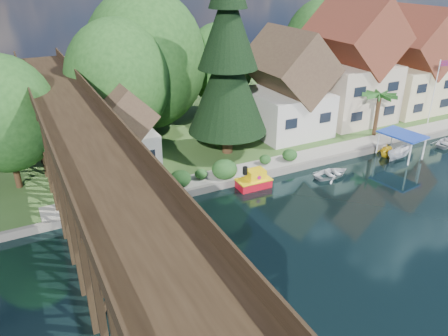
{
  "coord_description": "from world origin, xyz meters",
  "views": [
    {
      "loc": [
        -19.42,
        -21.19,
        17.35
      ],
      "look_at": [
        -5.58,
        6.0,
        2.93
      ],
      "focal_mm": 35.0,
      "sensor_mm": 36.0,
      "label": 1
    }
  ],
  "objects_px": {
    "house_left": "(287,90)",
    "house_right": "(410,67)",
    "boat_white_a": "(332,173)",
    "trestle_bridge": "(84,170)",
    "tugboat": "(254,180)",
    "boat_canopy": "(400,148)",
    "conifer": "(228,61)",
    "palm_tree": "(380,97)",
    "shed": "(124,134)",
    "boat_yellow": "(387,149)",
    "flagpole": "(437,86)",
    "house_center": "(351,68)"
  },
  "relations": [
    {
      "from": "tugboat",
      "to": "trestle_bridge",
      "type": "bearing_deg",
      "value": -172.52
    },
    {
      "from": "tugboat",
      "to": "house_left",
      "type": "bearing_deg",
      "value": 44.35
    },
    {
      "from": "trestle_bridge",
      "to": "boat_white_a",
      "type": "xyz_separation_m",
      "value": [
        21.06,
        0.46,
        -4.99
      ]
    },
    {
      "from": "house_center",
      "to": "boat_yellow",
      "type": "relative_size",
      "value": 5.32
    },
    {
      "from": "trestle_bridge",
      "to": "house_right",
      "type": "distance_m",
      "value": 42.41
    },
    {
      "from": "house_right",
      "to": "shed",
      "type": "height_order",
      "value": "house_right"
    },
    {
      "from": "shed",
      "to": "house_center",
      "type": "bearing_deg",
      "value": 4.24
    },
    {
      "from": "house_center",
      "to": "shed",
      "type": "bearing_deg",
      "value": -175.76
    },
    {
      "from": "boat_white_a",
      "to": "trestle_bridge",
      "type": "bearing_deg",
      "value": 89.98
    },
    {
      "from": "house_center",
      "to": "palm_tree",
      "type": "bearing_deg",
      "value": -101.14
    },
    {
      "from": "shed",
      "to": "boat_canopy",
      "type": "xyz_separation_m",
      "value": [
        24.4,
        -8.74,
        -2.72
      ]
    },
    {
      "from": "conifer",
      "to": "palm_tree",
      "type": "distance_m",
      "value": 17.04
    },
    {
      "from": "trestle_bridge",
      "to": "boat_yellow",
      "type": "height_order",
      "value": "trestle_bridge"
    },
    {
      "from": "tugboat",
      "to": "boat_canopy",
      "type": "bearing_deg",
      "value": -4.45
    },
    {
      "from": "trestle_bridge",
      "to": "shed",
      "type": "bearing_deg",
      "value": 61.81
    },
    {
      "from": "house_left",
      "to": "boat_canopy",
      "type": "xyz_separation_m",
      "value": [
        6.4,
        -10.24,
        -4.03
      ]
    },
    {
      "from": "house_center",
      "to": "palm_tree",
      "type": "relative_size",
      "value": 2.83
    },
    {
      "from": "trestle_bridge",
      "to": "house_right",
      "type": "relative_size",
      "value": 3.55
    },
    {
      "from": "trestle_bridge",
      "to": "house_left",
      "type": "relative_size",
      "value": 4.01
    },
    {
      "from": "flagpole",
      "to": "boat_white_a",
      "type": "height_order",
      "value": "flagpole"
    },
    {
      "from": "house_left",
      "to": "house_right",
      "type": "height_order",
      "value": "house_right"
    },
    {
      "from": "house_center",
      "to": "boat_canopy",
      "type": "distance_m",
      "value": 12.26
    },
    {
      "from": "house_right",
      "to": "palm_tree",
      "type": "bearing_deg",
      "value": -152.04
    },
    {
      "from": "tugboat",
      "to": "boat_canopy",
      "type": "distance_m",
      "value": 15.68
    },
    {
      "from": "boat_white_a",
      "to": "boat_canopy",
      "type": "relative_size",
      "value": 0.8
    },
    {
      "from": "house_left",
      "to": "boat_yellow",
      "type": "height_order",
      "value": "house_left"
    },
    {
      "from": "house_left",
      "to": "house_center",
      "type": "distance_m",
      "value": 9.1
    },
    {
      "from": "house_center",
      "to": "boat_white_a",
      "type": "bearing_deg",
      "value": -135.18
    },
    {
      "from": "boat_canopy",
      "to": "boat_yellow",
      "type": "height_order",
      "value": "boat_canopy"
    },
    {
      "from": "trestle_bridge",
      "to": "boat_yellow",
      "type": "xyz_separation_m",
      "value": [
        28.86,
        1.65,
        -4.66
      ]
    },
    {
      "from": "conifer",
      "to": "palm_tree",
      "type": "bearing_deg",
      "value": -10.91
    },
    {
      "from": "palm_tree",
      "to": "tugboat",
      "type": "relative_size",
      "value": 1.67
    },
    {
      "from": "house_left",
      "to": "trestle_bridge",
      "type": "bearing_deg",
      "value": -154.79
    },
    {
      "from": "trestle_bridge",
      "to": "flagpole",
      "type": "bearing_deg",
      "value": 7.6
    },
    {
      "from": "shed",
      "to": "palm_tree",
      "type": "xyz_separation_m",
      "value": [
        25.84,
        -3.89,
        0.96
      ]
    },
    {
      "from": "palm_tree",
      "to": "boat_white_a",
      "type": "distance_m",
      "value": 11.83
    },
    {
      "from": "house_left",
      "to": "boat_white_a",
      "type": "relative_size",
      "value": 3.16
    },
    {
      "from": "boat_canopy",
      "to": "boat_yellow",
      "type": "distance_m",
      "value": 1.26
    },
    {
      "from": "boat_white_a",
      "to": "palm_tree",
      "type": "bearing_deg",
      "value": -64.3
    },
    {
      "from": "tugboat",
      "to": "boat_yellow",
      "type": "bearing_deg",
      "value": -0.6
    },
    {
      "from": "conifer",
      "to": "boat_yellow",
      "type": "xyz_separation_m",
      "value": [
        14.14,
        -6.89,
        -8.68
      ]
    },
    {
      "from": "flagpole",
      "to": "boat_white_a",
      "type": "xyz_separation_m",
      "value": [
        -17.92,
        -4.74,
        -4.67
      ]
    },
    {
      "from": "boat_canopy",
      "to": "house_left",
      "type": "bearing_deg",
      "value": 122.02
    },
    {
      "from": "shed",
      "to": "boat_canopy",
      "type": "relative_size",
      "value": 1.8
    },
    {
      "from": "house_center",
      "to": "flagpole",
      "type": "bearing_deg",
      "value": -41.28
    },
    {
      "from": "trestle_bridge",
      "to": "house_right",
      "type": "bearing_deg",
      "value": 14.79
    },
    {
      "from": "house_left",
      "to": "boat_white_a",
      "type": "distance_m",
      "value": 11.58
    },
    {
      "from": "house_left",
      "to": "boat_canopy",
      "type": "bearing_deg",
      "value": -57.98
    },
    {
      "from": "conifer",
      "to": "flagpole",
      "type": "bearing_deg",
      "value": -7.83
    },
    {
      "from": "shed",
      "to": "tugboat",
      "type": "height_order",
      "value": "shed"
    }
  ]
}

